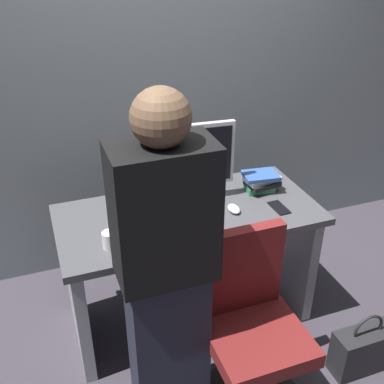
{
  "coord_description": "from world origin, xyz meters",
  "views": [
    {
      "loc": [
        -0.73,
        -2.04,
        2.1
      ],
      "look_at": [
        0.0,
        -0.05,
        0.9
      ],
      "focal_mm": 43.9,
      "sensor_mm": 36.0,
      "label": 1
    }
  ],
  "objects_px": {
    "desk": "(189,247)",
    "handbag": "(363,349)",
    "cup_near_keyboard": "(110,240)",
    "monitor": "(186,160)",
    "keyboard": "(181,219)",
    "mouse": "(234,209)",
    "person_at_desk": "(166,275)",
    "book_stack": "(261,181)",
    "office_chair": "(251,335)",
    "cell_phone": "(279,208)"
  },
  "relations": [
    {
      "from": "book_stack",
      "to": "cell_phone",
      "type": "bearing_deg",
      "value": -88.89
    },
    {
      "from": "desk",
      "to": "cup_near_keyboard",
      "type": "bearing_deg",
      "value": -159.33
    },
    {
      "from": "desk",
      "to": "cup_near_keyboard",
      "type": "xyz_separation_m",
      "value": [
        -0.47,
        -0.18,
        0.28
      ]
    },
    {
      "from": "keyboard",
      "to": "book_stack",
      "type": "distance_m",
      "value": 0.57
    },
    {
      "from": "book_stack",
      "to": "cup_near_keyboard",
      "type": "bearing_deg",
      "value": -164.7
    },
    {
      "from": "person_at_desk",
      "to": "handbag",
      "type": "relative_size",
      "value": 4.34
    },
    {
      "from": "desk",
      "to": "keyboard",
      "type": "relative_size",
      "value": 3.31
    },
    {
      "from": "office_chair",
      "to": "mouse",
      "type": "distance_m",
      "value": 0.67
    },
    {
      "from": "book_stack",
      "to": "cell_phone",
      "type": "xyz_separation_m",
      "value": [
        0.0,
        -0.22,
        -0.06
      ]
    },
    {
      "from": "desk",
      "to": "cell_phone",
      "type": "bearing_deg",
      "value": -15.96
    },
    {
      "from": "desk",
      "to": "handbag",
      "type": "height_order",
      "value": "desk"
    },
    {
      "from": "mouse",
      "to": "cup_near_keyboard",
      "type": "bearing_deg",
      "value": -172.22
    },
    {
      "from": "monitor",
      "to": "keyboard",
      "type": "xyz_separation_m",
      "value": [
        -0.1,
        -0.18,
        -0.25
      ]
    },
    {
      "from": "desk",
      "to": "cell_phone",
      "type": "xyz_separation_m",
      "value": [
        0.48,
        -0.14,
        0.24
      ]
    },
    {
      "from": "keyboard",
      "to": "handbag",
      "type": "xyz_separation_m",
      "value": [
        0.81,
        -0.63,
        -0.62
      ]
    },
    {
      "from": "book_stack",
      "to": "mouse",
      "type": "bearing_deg",
      "value": -146.35
    },
    {
      "from": "person_at_desk",
      "to": "cup_near_keyboard",
      "type": "height_order",
      "value": "person_at_desk"
    },
    {
      "from": "person_at_desk",
      "to": "book_stack",
      "type": "distance_m",
      "value": 1.02
    },
    {
      "from": "desk",
      "to": "office_chair",
      "type": "relative_size",
      "value": 1.51
    },
    {
      "from": "office_chair",
      "to": "keyboard",
      "type": "distance_m",
      "value": 0.68
    },
    {
      "from": "cup_near_keyboard",
      "to": "book_stack",
      "type": "distance_m",
      "value": 0.98
    },
    {
      "from": "cup_near_keyboard",
      "to": "monitor",
      "type": "bearing_deg",
      "value": 30.49
    },
    {
      "from": "desk",
      "to": "mouse",
      "type": "bearing_deg",
      "value": -19.29
    },
    {
      "from": "keyboard",
      "to": "mouse",
      "type": "xyz_separation_m",
      "value": [
        0.3,
        -0.01,
        0.01
      ]
    },
    {
      "from": "keyboard",
      "to": "cup_near_keyboard",
      "type": "distance_m",
      "value": 0.41
    },
    {
      "from": "office_chair",
      "to": "cell_phone",
      "type": "xyz_separation_m",
      "value": [
        0.4,
        0.51,
        0.33
      ]
    },
    {
      "from": "keyboard",
      "to": "cup_near_keyboard",
      "type": "bearing_deg",
      "value": -167.32
    },
    {
      "from": "office_chair",
      "to": "handbag",
      "type": "height_order",
      "value": "office_chair"
    },
    {
      "from": "monitor",
      "to": "handbag",
      "type": "height_order",
      "value": "monitor"
    },
    {
      "from": "monitor",
      "to": "mouse",
      "type": "bearing_deg",
      "value": -43.74
    },
    {
      "from": "monitor",
      "to": "mouse",
      "type": "height_order",
      "value": "monitor"
    },
    {
      "from": "office_chair",
      "to": "keyboard",
      "type": "xyz_separation_m",
      "value": [
        -0.15,
        0.58,
        0.33
      ]
    },
    {
      "from": "desk",
      "to": "keyboard",
      "type": "xyz_separation_m",
      "value": [
        -0.07,
        -0.07,
        0.24
      ]
    },
    {
      "from": "keyboard",
      "to": "mouse",
      "type": "height_order",
      "value": "mouse"
    },
    {
      "from": "mouse",
      "to": "cell_phone",
      "type": "relative_size",
      "value": 0.69
    },
    {
      "from": "cell_phone",
      "to": "office_chair",
      "type": "bearing_deg",
      "value": -129.69
    },
    {
      "from": "person_at_desk",
      "to": "handbag",
      "type": "xyz_separation_m",
      "value": [
        1.04,
        -0.13,
        -0.7
      ]
    },
    {
      "from": "keyboard",
      "to": "mouse",
      "type": "bearing_deg",
      "value": -5.27
    },
    {
      "from": "person_at_desk",
      "to": "book_stack",
      "type": "bearing_deg",
      "value": 39.95
    },
    {
      "from": "person_at_desk",
      "to": "cup_near_keyboard",
      "type": "distance_m",
      "value": 0.43
    },
    {
      "from": "desk",
      "to": "mouse",
      "type": "distance_m",
      "value": 0.35
    },
    {
      "from": "office_chair",
      "to": "mouse",
      "type": "height_order",
      "value": "office_chair"
    },
    {
      "from": "monitor",
      "to": "cell_phone",
      "type": "relative_size",
      "value": 3.75
    },
    {
      "from": "keyboard",
      "to": "desk",
      "type": "bearing_deg",
      "value": 41.29
    },
    {
      "from": "office_chair",
      "to": "book_stack",
      "type": "height_order",
      "value": "office_chair"
    },
    {
      "from": "desk",
      "to": "person_at_desk",
      "type": "relative_size",
      "value": 0.87
    },
    {
      "from": "handbag",
      "to": "mouse",
      "type": "bearing_deg",
      "value": 129.39
    },
    {
      "from": "handbag",
      "to": "cup_near_keyboard",
      "type": "bearing_deg",
      "value": 156.61
    },
    {
      "from": "monitor",
      "to": "handbag",
      "type": "distance_m",
      "value": 1.39
    },
    {
      "from": "mouse",
      "to": "book_stack",
      "type": "relative_size",
      "value": 0.44
    }
  ]
}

